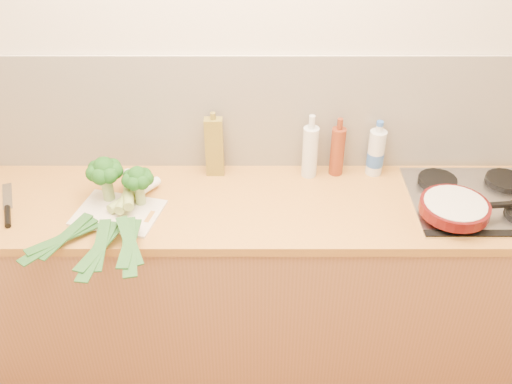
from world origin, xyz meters
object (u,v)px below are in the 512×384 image
(gas_hob, at_px, (480,199))
(chefs_knife, at_px, (8,211))
(chopping_board, at_px, (118,213))
(skillet, at_px, (455,207))

(gas_hob, distance_m, chefs_knife, 1.99)
(chopping_board, height_order, skillet, skillet)
(chopping_board, distance_m, chefs_knife, 0.46)
(gas_hob, height_order, skillet, skillet)
(gas_hob, relative_size, chefs_knife, 1.77)
(chopping_board, bearing_deg, chefs_knife, -166.45)
(chefs_knife, distance_m, skillet, 1.84)
(skillet, bearing_deg, chefs_knife, 172.88)
(chefs_knife, bearing_deg, skillet, -22.12)
(gas_hob, bearing_deg, chopping_board, -176.89)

